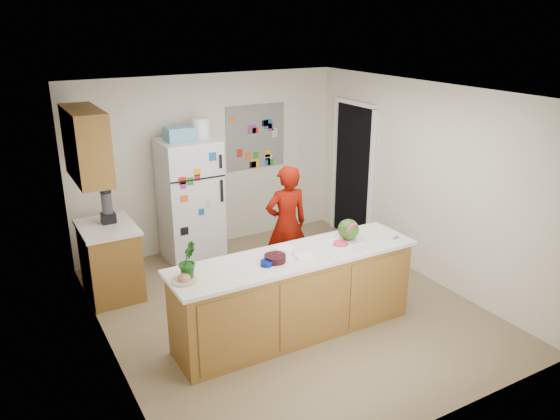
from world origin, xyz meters
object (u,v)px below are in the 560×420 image
refrigerator (190,201)px  watermelon (348,230)px  person (287,224)px  cherry_bowl (275,258)px

refrigerator → watermelon: size_ratio=7.33×
refrigerator → person: bearing=-56.7°
refrigerator → cherry_bowl: refrigerator is taller
person → cherry_bowl: (-0.82, -1.18, 0.19)m
person → watermelon: size_ratio=6.60×
person → refrigerator: bearing=-50.5°
refrigerator → watermelon: 2.52m
refrigerator → person: (0.81, -1.23, -0.08)m
refrigerator → person: size_ratio=1.11×
person → cherry_bowl: person is taller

